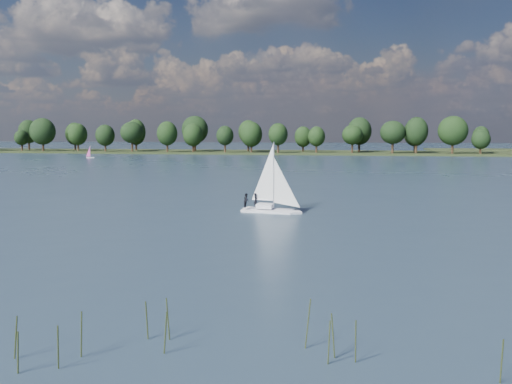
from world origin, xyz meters
TOP-DOWN VIEW (x-y plane):
  - ground at (0.00, 100.00)m, footprint 700.00×700.00m
  - far_shore at (0.00, 212.00)m, footprint 660.00×40.00m
  - sailboat at (6.06, 33.00)m, footprint 6.63×2.85m
  - dinghy_pink at (-76.08, 156.06)m, footprint 2.98×1.94m
  - treeline at (-20.05, 208.01)m, footprint 562.55×73.40m

SIDE VIEW (x-z plane):
  - ground at x=0.00m, z-range 0.00..0.00m
  - far_shore at x=0.00m, z-range -0.75..0.75m
  - dinghy_pink at x=-76.08m, z-range -1.17..3.27m
  - sailboat at x=6.06m, z-range -1.86..6.58m
  - treeline at x=-20.05m, z-range -0.71..16.61m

